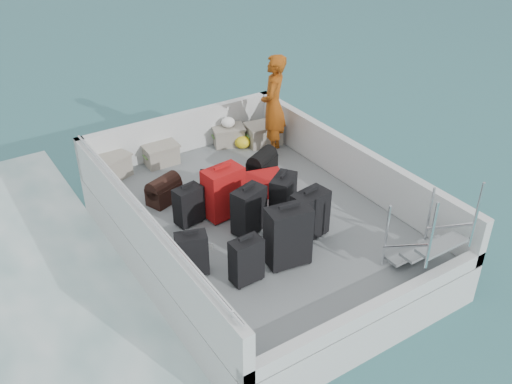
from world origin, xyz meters
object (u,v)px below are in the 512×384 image
Objects in this scene: suitcase_2 at (189,206)px; suitcase_8 at (261,184)px; crate_2 at (228,136)px; suitcase_3 at (288,237)px; passenger at (273,106)px; suitcase_6 at (310,215)px; suitcase_7 at (283,196)px; suitcase_1 at (192,254)px; crate_3 at (264,135)px; suitcase_5 at (223,193)px; suitcase_4 at (249,211)px; suitcase_0 at (246,261)px; crate_0 at (110,168)px; crate_1 at (161,155)px.

suitcase_8 is (1.31, 0.14, -0.15)m from suitcase_2.
suitcase_3 is at bearing -108.13° from crate_2.
suitcase_2 is 2.56m from passenger.
suitcase_6 is (1.22, -1.17, 0.06)m from suitcase_2.
suitcase_7 is at bearing 82.30° from suitcase_6.
suitcase_1 is 3.72m from crate_3.
suitcase_5 is (0.51, -0.09, 0.09)m from suitcase_2.
suitcase_4 is 0.99× the size of suitcase_6.
suitcase_0 reaches higher than suitcase_2.
crate_3 is at bearing 51.37° from suitcase_0.
suitcase_4 is 0.39× the size of passenger.
suitcase_6 is (0.72, -1.07, -0.04)m from suitcase_5.
suitcase_7 reaches higher than suitcase_1.
suitcase_7 is at bearing -54.53° from crate_0.
suitcase_0 is 3.49m from passenger.
suitcase_6 is at bearing -57.40° from suitcase_4.
suitcase_5 reaches higher than suitcase_8.
passenger reaches higher than crate_0.
crate_1 is 1.87m from crate_3.
suitcase_2 is 0.84× the size of suitcase_4.
suitcase_4 reaches higher than crate_3.
crate_2 is (1.21, 1.91, -0.22)m from suitcase_5.
passenger is (1.70, 1.24, 0.49)m from suitcase_5.
suitcase_1 is 2.97m from crate_1.
suitcase_6 is 2.87m from crate_3.
suitcase_1 is 3.49m from passenger.
suitcase_6 is at bearing -123.62° from suitcase_7.
suitcase_5 reaches higher than suitcase_1.
suitcase_6 is 0.98× the size of suitcase_8.
crate_3 is at bearing 28.68° from suitcase_7.
crate_3 is at bearing 60.26° from suitcase_6.
passenger reaches higher than suitcase_7.
suitcase_4 is 0.63m from suitcase_7.
crate_0 is at bearing 110.39° from suitcase_5.
suitcase_4 is at bearing 2.14° from passenger.
suitcase_5 is at bearing 120.40° from suitcase_8.
suitcase_0 is 1.03× the size of crate_0.
suitcase_0 is at bearing -116.37° from suitcase_5.
suitcase_0 is at bearing -99.59° from suitcase_2.
suitcase_1 is at bearing 160.62° from suitcase_7.
passenger is (0.99, 1.71, 0.55)m from suitcase_7.
suitcase_6 is at bearing 21.29° from passenger.
suitcase_2 is at bearing 127.81° from suitcase_6.
suitcase_5 is (-0.12, 1.39, -0.03)m from suitcase_3.
suitcase_5 reaches higher than suitcase_4.
crate_1 is (-0.22, 3.31, -0.25)m from suitcase_3.
suitcase_0 is 0.90× the size of suitcase_4.
suitcase_3 reaches higher than crate_3.
suitcase_2 is (0.48, 1.01, -0.01)m from suitcase_1.
crate_0 is at bearing 90.98° from suitcase_7.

